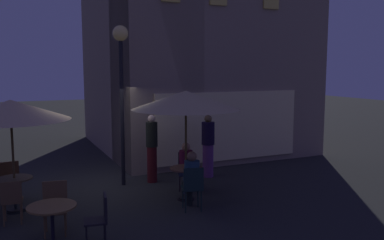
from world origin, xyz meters
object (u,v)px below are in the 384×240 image
cafe_table_1 (186,176)px  patio_umbrella_1 (186,100)px  street_lamp_near_corner (121,64)px  patron_seated_1 (191,177)px  cafe_chair_0 (10,177)px  patron_seated_0 (186,164)px  cafe_chair_4 (100,215)px  patron_standing_2 (208,146)px  cafe_chair_5 (55,203)px  cafe_chair_1 (12,198)px  cafe_chair_3 (193,185)px  cafe_table_2 (52,216)px  patio_umbrella_0 (10,110)px  patron_standing_3 (152,148)px  cafe_table_0 (15,187)px  cafe_chair_2 (186,167)px

cafe_table_1 → patio_umbrella_1: bearing=90.0°
street_lamp_near_corner → patron_seated_1: size_ratio=3.20×
cafe_chair_0 → patron_seated_0: 4.09m
cafe_table_1 → patron_seated_1: (-0.16, -0.65, 0.17)m
cafe_chair_4 → patron_standing_2: size_ratio=0.51×
patio_umbrella_1 → cafe_chair_5: (-2.96, -0.77, -1.74)m
cafe_chair_1 → cafe_chair_3: (3.49, -0.76, 0.05)m
cafe_chair_0 → patron_standing_2: 5.07m
street_lamp_near_corner → patron_seated_0: 2.97m
cafe_table_2 → patron_seated_0: 4.02m
cafe_table_2 → patron_standing_2: 5.45m
cafe_table_2 → cafe_chair_1: bearing=111.4°
patio_umbrella_0 → cafe_chair_0: 1.83m
patio_umbrella_1 → patron_standing_2: (1.36, 1.59, -1.42)m
cafe_chair_4 → patron_standing_3: 3.99m
cafe_chair_0 → cafe_chair_1: cafe_chair_0 is taller
patio_umbrella_0 → patio_umbrella_1: bearing=-11.7°
cafe_table_1 → patron_standing_2: size_ratio=0.43×
cafe_table_0 → cafe_chair_5: bearing=-66.8°
cafe_chair_1 → patron_seated_0: bearing=-75.1°
cafe_table_2 → cafe_table_1: bearing=26.7°
cafe_chair_0 → patron_standing_3: size_ratio=0.49×
patio_umbrella_0 → patio_umbrella_1: patio_umbrella_1 is taller
street_lamp_near_corner → cafe_chair_1: bearing=-146.1°
cafe_table_0 → patron_standing_3: 3.53m
cafe_chair_0 → cafe_chair_2: bearing=72.7°
cafe_table_0 → cafe_chair_3: 3.75m
cafe_table_1 → patio_umbrella_0: bearing=168.3°
cafe_chair_3 → patio_umbrella_0: bearing=79.1°
cafe_chair_1 → cafe_chair_4: bearing=-135.1°
cafe_table_0 → patio_umbrella_0: patio_umbrella_0 is taller
patio_umbrella_1 → cafe_chair_1: patio_umbrella_1 is taller
patio_umbrella_1 → cafe_chair_4: (-2.32, -1.67, -1.77)m
cafe_chair_2 → cafe_chair_3: bearing=5.0°
cafe_chair_0 → cafe_chair_3: cafe_chair_3 is taller
cafe_chair_0 → patron_standing_2: bearing=84.1°
patron_standing_3 → cafe_table_2: bearing=-130.9°
cafe_table_1 → street_lamp_near_corner: bearing=119.6°
cafe_table_1 → cafe_chair_1: (-3.68, -0.03, -0.02)m
patio_umbrella_0 → patron_standing_3: patio_umbrella_0 is taller
patron_seated_0 → cafe_chair_2: bearing=-180.0°
cafe_chair_5 → cafe_table_0: bearing=-147.6°
cafe_table_2 → patio_umbrella_0: 2.83m
patio_umbrella_1 → patron_standing_3: bearing=97.9°
patio_umbrella_0 → cafe_chair_3: size_ratio=2.50×
patron_seated_0 → street_lamp_near_corner: bearing=-107.5°
cafe_table_0 → cafe_chair_3: cafe_chair_3 is taller
cafe_chair_1 → patron_standing_3: patron_standing_3 is taller
patio_umbrella_1 → cafe_chair_5: 3.52m
cafe_chair_4 → patron_standing_2: bearing=-129.6°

